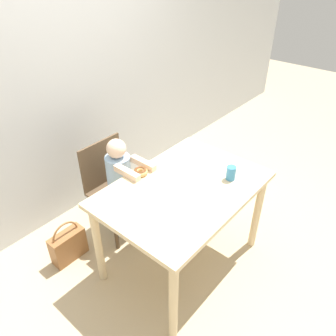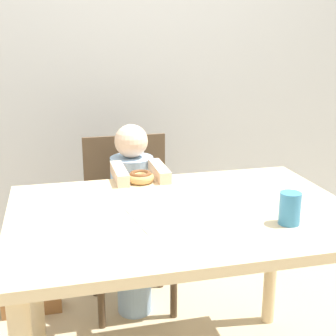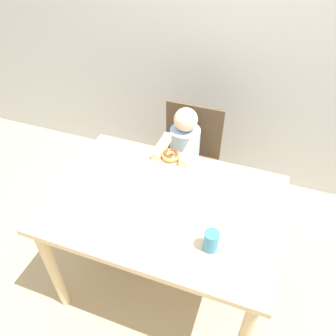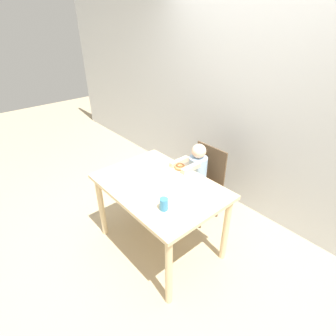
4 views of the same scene
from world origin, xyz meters
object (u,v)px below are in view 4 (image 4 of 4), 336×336
object	(u,v)px
handbag	(174,185)
cup	(164,204)
chair	(203,181)
donut	(180,167)
child_figure	(196,182)

from	to	relation	value
handbag	cup	bearing A→B (deg)	-46.44
cup	handbag	bearing A→B (deg)	133.56
handbag	cup	world-z (taller)	cup
chair	cup	world-z (taller)	cup
chair	donut	bearing A→B (deg)	-91.15
cup	donut	bearing A→B (deg)	125.18
donut	child_figure	bearing A→B (deg)	88.35
chair	donut	world-z (taller)	chair
chair	handbag	world-z (taller)	chair
cup	chair	bearing A→B (deg)	112.43
chair	handbag	distance (m)	0.60
child_figure	donut	size ratio (longest dim) A/B	8.71
chair	cup	bearing A→B (deg)	-67.57
chair	cup	size ratio (longest dim) A/B	8.13
chair	child_figure	world-z (taller)	child_figure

